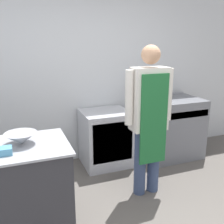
{
  "coord_description": "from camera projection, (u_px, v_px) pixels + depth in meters",
  "views": [
    {
      "loc": [
        -1.04,
        -1.74,
        1.81
      ],
      "look_at": [
        0.06,
        1.1,
        0.97
      ],
      "focal_mm": 42.0,
      "sensor_mm": 36.0,
      "label": 1
    }
  ],
  "objects": [
    {
      "name": "mixing_bowl",
      "position": [
        21.0,
        139.0,
        2.3
      ],
      "size": [
        0.29,
        0.29,
        0.11
      ],
      "color": "#9EA0A8",
      "rests_on": "prep_counter"
    },
    {
      "name": "prep_counter",
      "position": [
        10.0,
        195.0,
        2.36
      ],
      "size": [
        1.09,
        0.69,
        0.92
      ],
      "color": "#2D2D33",
      "rests_on": "ground_plane"
    },
    {
      "name": "wall_back",
      "position": [
        85.0,
        72.0,
        3.87
      ],
      "size": [
        8.0,
        0.05,
        2.7
      ],
      "color": "silver",
      "rests_on": "ground_plane"
    },
    {
      "name": "fridge_unit",
      "position": [
        106.0,
        138.0,
        3.87
      ],
      "size": [
        0.69,
        0.61,
        0.82
      ],
      "color": "silver",
      "rests_on": "ground_plane"
    },
    {
      "name": "person_cook",
      "position": [
        149.0,
        114.0,
        2.98
      ],
      "size": [
        0.59,
        0.24,
        1.76
      ],
      "color": "#38476B",
      "rests_on": "ground_plane"
    },
    {
      "name": "plastic_tub",
      "position": [
        5.0,
        151.0,
        2.1
      ],
      "size": [
        0.11,
        0.11,
        0.06
      ],
      "color": "teal",
      "rests_on": "prep_counter"
    },
    {
      "name": "stock_pot",
      "position": [
        159.0,
        88.0,
        4.05
      ],
      "size": [
        0.33,
        0.33,
        0.26
      ],
      "color": "#9EA0A8",
      "rests_on": "stove"
    },
    {
      "name": "stove",
      "position": [
        172.0,
        127.0,
        4.17
      ],
      "size": [
        0.84,
        0.7,
        0.95
      ],
      "color": "slate",
      "rests_on": "ground_plane"
    }
  ]
}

